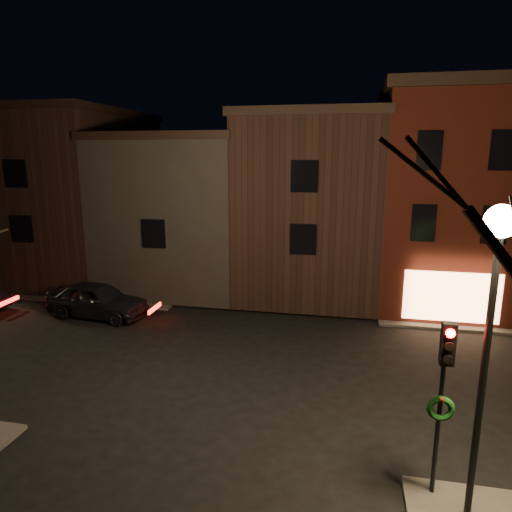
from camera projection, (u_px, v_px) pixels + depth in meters
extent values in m
plane|color=black|center=(243.00, 366.00, 16.48)|extent=(120.00, 120.00, 0.00)
cube|color=#2D2B28|center=(73.00, 242.00, 39.56)|extent=(30.00, 30.00, 0.12)
cube|color=#42130B|center=(442.00, 202.00, 22.83)|extent=(6.00, 8.00, 10.00)
cube|color=black|center=(452.00, 92.00, 21.69)|extent=(6.50, 8.50, 0.50)
cube|color=#FFAF72|center=(451.00, 297.00, 19.77)|extent=(4.00, 0.12, 2.20)
cube|color=black|center=(313.00, 207.00, 25.20)|extent=(7.00, 10.00, 9.00)
cube|color=black|center=(316.00, 118.00, 24.17)|extent=(7.30, 10.30, 0.40)
cube|color=black|center=(189.00, 213.00, 26.75)|extent=(7.50, 10.00, 8.00)
cube|color=black|center=(187.00, 139.00, 25.84)|extent=(7.80, 10.30, 0.40)
cube|color=black|center=(77.00, 197.00, 28.04)|extent=(7.00, 10.00, 9.50)
cube|color=black|center=(70.00, 114.00, 26.96)|extent=(7.30, 10.30, 0.40)
cylinder|color=black|center=(482.00, 384.00, 8.82)|extent=(0.14, 0.14, 6.00)
sphere|color=#FFD18C|center=(502.00, 221.00, 8.13)|extent=(0.60, 0.60, 0.60)
cylinder|color=black|center=(439.00, 410.00, 9.74)|extent=(0.10, 0.10, 4.00)
cube|color=black|center=(448.00, 344.00, 9.21)|extent=(0.28, 0.22, 0.90)
cylinder|color=#FF0C07|center=(450.00, 333.00, 9.04)|extent=(0.18, 0.06, 0.18)
cylinder|color=black|center=(449.00, 346.00, 9.10)|extent=(0.18, 0.06, 0.18)
cylinder|color=black|center=(448.00, 359.00, 9.16)|extent=(0.18, 0.06, 0.18)
torus|color=#0C380F|center=(441.00, 408.00, 9.63)|extent=(0.58, 0.14, 0.58)
sphere|color=#990C0C|center=(442.00, 399.00, 9.56)|extent=(0.12, 0.12, 0.12)
imported|color=black|center=(97.00, 300.00, 21.32)|extent=(4.98, 2.41, 1.64)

